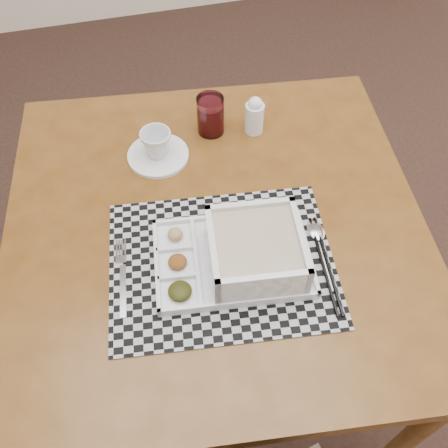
% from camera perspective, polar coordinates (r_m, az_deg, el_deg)
% --- Properties ---
extents(dining_table, '(1.03, 1.03, 0.69)m').
position_cam_1_polar(dining_table, '(1.16, -0.95, -1.85)').
color(dining_table, '#502B0E').
rests_on(dining_table, ground).
extents(placemat, '(0.51, 0.42, 0.00)m').
position_cam_1_polar(placemat, '(1.04, -0.25, -4.47)').
color(placemat, '#98989F').
rests_on(placemat, dining_table).
extents(serving_tray, '(0.34, 0.26, 0.10)m').
position_cam_1_polar(serving_tray, '(1.01, 2.84, -3.45)').
color(serving_tray, silver).
rests_on(serving_tray, placemat).
extents(fork, '(0.04, 0.19, 0.00)m').
position_cam_1_polar(fork, '(1.04, -11.68, -5.73)').
color(fork, silver).
rests_on(fork, placemat).
extents(spoon, '(0.04, 0.18, 0.01)m').
position_cam_1_polar(spoon, '(1.09, 10.61, -1.32)').
color(spoon, silver).
rests_on(spoon, placemat).
extents(chopsticks, '(0.05, 0.24, 0.01)m').
position_cam_1_polar(chopsticks, '(1.05, 11.50, -4.53)').
color(chopsticks, black).
rests_on(chopsticks, placemat).
extents(saucer, '(0.15, 0.15, 0.01)m').
position_cam_1_polar(saucer, '(1.24, -7.53, 7.78)').
color(saucer, silver).
rests_on(saucer, dining_table).
extents(cup, '(0.08, 0.08, 0.07)m').
position_cam_1_polar(cup, '(1.21, -7.73, 9.09)').
color(cup, silver).
rests_on(cup, saucer).
extents(juice_glass, '(0.07, 0.07, 0.10)m').
position_cam_1_polar(juice_glass, '(1.27, -1.55, 12.21)').
color(juice_glass, white).
rests_on(juice_glass, dining_table).
extents(creamer_bottle, '(0.05, 0.05, 0.10)m').
position_cam_1_polar(creamer_bottle, '(1.27, 3.50, 12.30)').
color(creamer_bottle, silver).
rests_on(creamer_bottle, dining_table).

